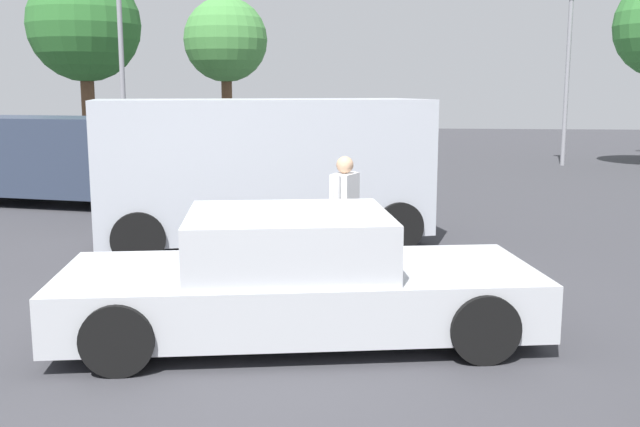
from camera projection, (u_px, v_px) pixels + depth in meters
ground_plane at (255, 343)px, 7.04m from camera, size 80.00×80.00×0.00m
sedan_foreground at (296, 280)px, 7.14m from camera, size 4.87×2.66×1.25m
van_white at (263, 167)px, 11.34m from camera, size 5.42×3.61×2.28m
suv_dark at (64, 157)px, 15.41m from camera, size 5.08×2.70×1.85m
pedestrian at (345, 207)px, 9.24m from camera, size 0.36×0.54×1.60m
light_post_mid at (569, 42)px, 22.89m from camera, size 0.44×0.44×5.69m
light_post_far at (120, 22)px, 20.14m from camera, size 0.44×0.44×6.30m
tree_back_left at (226, 41)px, 28.18m from camera, size 3.25×3.25×5.97m
tree_back_right at (84, 26)px, 23.35m from camera, size 3.61×3.61×6.28m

